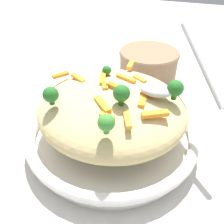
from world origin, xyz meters
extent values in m
plane|color=beige|center=(0.00, 0.00, 0.00)|extent=(2.40, 2.40, 0.00)
cylinder|color=white|center=(0.00, 0.00, 0.01)|extent=(0.31, 0.31, 0.02)
torus|color=white|center=(0.00, 0.00, 0.04)|extent=(0.33, 0.33, 0.02)
torus|color=black|center=(0.00, 0.00, 0.04)|extent=(0.32, 0.32, 0.00)
ellipsoid|color=#D1BA7A|center=(0.00, 0.00, 0.08)|extent=(0.27, 0.26, 0.09)
cube|color=orange|center=(-0.02, 0.01, 0.13)|extent=(0.02, 0.03, 0.01)
cube|color=orange|center=(0.01, 0.10, 0.12)|extent=(0.01, 0.03, 0.01)
cube|color=orange|center=(-0.03, 0.02, 0.13)|extent=(0.02, 0.04, 0.01)
cube|color=orange|center=(0.01, 0.04, 0.13)|extent=(0.04, 0.02, 0.01)
cube|color=orange|center=(0.06, 0.02, 0.13)|extent=(0.03, 0.03, 0.01)
cube|color=orange|center=(-0.11, 0.02, 0.12)|extent=(0.03, 0.03, 0.01)
cube|color=orange|center=(0.01, 0.00, 0.13)|extent=(0.04, 0.02, 0.01)
cube|color=orange|center=(0.04, 0.05, 0.12)|extent=(0.03, 0.02, 0.01)
cube|color=orange|center=(0.05, -0.07, 0.12)|extent=(0.02, 0.04, 0.01)
cube|color=orange|center=(0.06, -0.02, 0.13)|extent=(0.01, 0.03, 0.01)
cube|color=orange|center=(0.00, -0.05, 0.13)|extent=(0.04, 0.04, 0.01)
cube|color=orange|center=(0.08, -0.04, 0.12)|extent=(0.04, 0.03, 0.01)
cube|color=orange|center=(0.02, -0.07, 0.12)|extent=(0.03, 0.01, 0.01)
cube|color=orange|center=(-0.08, 0.02, 0.12)|extent=(0.04, 0.03, 0.01)
cylinder|color=#205B1C|center=(0.10, 0.01, 0.13)|extent=(0.01, 0.01, 0.01)
sphere|color=#236B23|center=(0.10, 0.01, 0.14)|extent=(0.03, 0.03, 0.03)
cylinder|color=#205B1C|center=(0.03, -0.04, 0.13)|extent=(0.01, 0.01, 0.01)
sphere|color=#236B23|center=(0.03, -0.04, 0.15)|extent=(0.03, 0.03, 0.03)
cylinder|color=#377928|center=(0.03, -0.10, 0.13)|extent=(0.01, 0.01, 0.01)
sphere|color=#3D8E33|center=(0.03, -0.10, 0.14)|extent=(0.02, 0.02, 0.02)
cylinder|color=#205B1C|center=(-0.08, -0.06, 0.13)|extent=(0.01, 0.01, 0.01)
sphere|color=#236B23|center=(-0.08, -0.06, 0.14)|extent=(0.03, 0.03, 0.03)
cylinder|color=#205B1C|center=(-0.03, 0.05, 0.13)|extent=(0.01, 0.01, 0.01)
sphere|color=#236B23|center=(-0.03, 0.05, 0.14)|extent=(0.02, 0.02, 0.02)
ellipsoid|color=#B7B7BC|center=(0.08, 0.01, 0.14)|extent=(0.06, 0.04, 0.02)
cylinder|color=#B7B7BC|center=(0.14, 0.05, 0.17)|extent=(0.10, 0.14, 0.09)
cylinder|color=#8C6B4C|center=(0.01, 0.29, 0.04)|extent=(0.16, 0.16, 0.08)
torus|color=#8C6B4C|center=(0.01, 0.29, 0.07)|extent=(0.17, 0.17, 0.01)
camera|label=1|loc=(0.11, -0.35, 0.36)|focal=40.10mm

